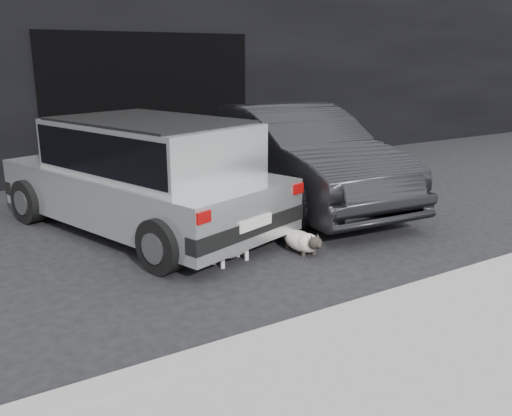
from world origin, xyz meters
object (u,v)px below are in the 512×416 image
silver_hatchback (145,170)px  cat_white (233,244)px  cat_siamese (303,242)px  second_car (294,155)px

silver_hatchback → cat_white: (0.39, -1.59, -0.59)m
cat_siamese → cat_white: size_ratio=0.99×
silver_hatchback → cat_white: silver_hatchback is taller
second_car → cat_siamese: (-1.22, -1.94, -0.60)m
silver_hatchback → cat_siamese: (1.21, -1.77, -0.66)m
silver_hatchback → second_car: bearing=-14.1°
cat_white → second_car: bearing=118.5°
second_car → cat_siamese: second_car is taller
silver_hatchback → second_car: second_car is taller
cat_siamese → cat_white: cat_white is taller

